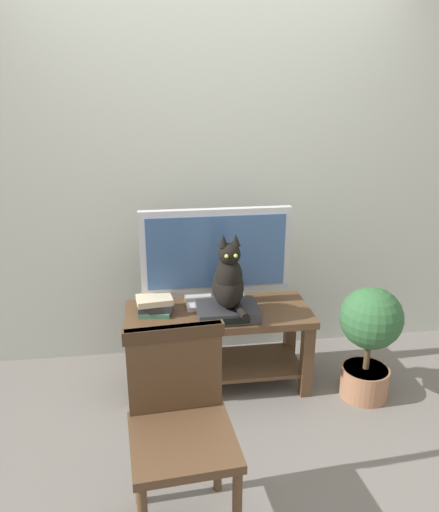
{
  "coord_description": "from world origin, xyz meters",
  "views": [
    {
      "loc": [
        -0.39,
        -2.32,
        1.87
      ],
      "look_at": [
        -0.0,
        0.41,
        0.89
      ],
      "focal_mm": 35.36,
      "sensor_mm": 36.0,
      "label": 1
    }
  ],
  "objects_px": {
    "media_box": "(228,312)",
    "potted_plant": "(369,335)",
    "cat": "(229,280)",
    "tv": "(216,255)",
    "tv_stand": "(218,334)",
    "book_stack": "(155,305)",
    "wooden_chair": "(180,416)"
  },
  "relations": [
    {
      "from": "tv_stand",
      "to": "tv",
      "type": "height_order",
      "value": "tv"
    },
    {
      "from": "tv_stand",
      "to": "media_box",
      "type": "bearing_deg",
      "value": -63.61
    },
    {
      "from": "tv_stand",
      "to": "tv",
      "type": "xyz_separation_m",
      "value": [
        0.0,
        0.1,
        0.49
      ]
    },
    {
      "from": "tv",
      "to": "potted_plant",
      "type": "bearing_deg",
      "value": -21.92
    },
    {
      "from": "tv_stand",
      "to": "media_box",
      "type": "relative_size",
      "value": 3.13
    },
    {
      "from": "tv_stand",
      "to": "book_stack",
      "type": "xyz_separation_m",
      "value": [
        -0.38,
        0.02,
        0.22
      ]
    },
    {
      "from": "wooden_chair",
      "to": "book_stack",
      "type": "xyz_separation_m",
      "value": [
        -0.08,
        1.02,
        0.05
      ]
    },
    {
      "from": "tv_stand",
      "to": "cat",
      "type": "relative_size",
      "value": 2.47
    },
    {
      "from": "tv_stand",
      "to": "cat",
      "type": "xyz_separation_m",
      "value": [
        0.05,
        -0.11,
        0.41
      ]
    },
    {
      "from": "wooden_chair",
      "to": "potted_plant",
      "type": "relative_size",
      "value": 1.24
    },
    {
      "from": "cat",
      "to": "potted_plant",
      "type": "distance_m",
      "value": 0.91
    },
    {
      "from": "tv",
      "to": "wooden_chair",
      "type": "relative_size",
      "value": 1.04
    },
    {
      "from": "cat",
      "to": "potted_plant",
      "type": "xyz_separation_m",
      "value": [
        0.83,
        -0.14,
        -0.34
      ]
    },
    {
      "from": "potted_plant",
      "to": "book_stack",
      "type": "bearing_deg",
      "value": 168.0
    },
    {
      "from": "potted_plant",
      "to": "cat",
      "type": "bearing_deg",
      "value": 170.2
    },
    {
      "from": "tv",
      "to": "media_box",
      "type": "relative_size",
      "value": 2.53
    },
    {
      "from": "media_box",
      "to": "potted_plant",
      "type": "height_order",
      "value": "potted_plant"
    },
    {
      "from": "cat",
      "to": "book_stack",
      "type": "bearing_deg",
      "value": 163.83
    },
    {
      "from": "book_stack",
      "to": "potted_plant",
      "type": "distance_m",
      "value": 1.3
    },
    {
      "from": "wooden_chair",
      "to": "tv_stand",
      "type": "bearing_deg",
      "value": 73.06
    },
    {
      "from": "tv_stand",
      "to": "tv",
      "type": "bearing_deg",
      "value": 89.99
    },
    {
      "from": "tv_stand",
      "to": "potted_plant",
      "type": "distance_m",
      "value": 0.91
    },
    {
      "from": "tv",
      "to": "wooden_chair",
      "type": "height_order",
      "value": "tv"
    },
    {
      "from": "media_box",
      "to": "book_stack",
      "type": "relative_size",
      "value": 1.62
    },
    {
      "from": "tv",
      "to": "media_box",
      "type": "bearing_deg",
      "value": -77.15
    },
    {
      "from": "media_box",
      "to": "potted_plant",
      "type": "xyz_separation_m",
      "value": [
        0.83,
        -0.16,
        -0.13
      ]
    },
    {
      "from": "tv_stand",
      "to": "book_stack",
      "type": "relative_size",
      "value": 5.05
    },
    {
      "from": "wooden_chair",
      "to": "tv",
      "type": "bearing_deg",
      "value": 74.58
    },
    {
      "from": "media_box",
      "to": "wooden_chair",
      "type": "height_order",
      "value": "wooden_chair"
    },
    {
      "from": "tv_stand",
      "to": "wooden_chair",
      "type": "xyz_separation_m",
      "value": [
        -0.3,
        -1.0,
        0.17
      ]
    },
    {
      "from": "book_stack",
      "to": "wooden_chair",
      "type": "bearing_deg",
      "value": -85.49
    },
    {
      "from": "tv_stand",
      "to": "media_box",
      "type": "xyz_separation_m",
      "value": [
        0.04,
        -0.09,
        0.2
      ]
    }
  ]
}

